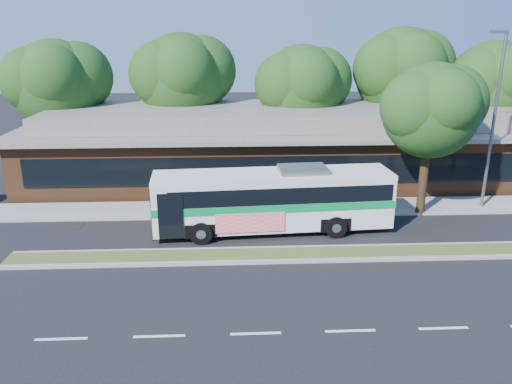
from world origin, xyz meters
TOP-DOWN VIEW (x-y plane):
  - ground at (0.00, 0.00)m, footprint 120.00×120.00m
  - median_strip at (0.00, 0.60)m, footprint 26.00×1.10m
  - sidewalk at (0.00, 6.40)m, footprint 44.00×2.60m
  - plaza_building at (0.00, 12.99)m, footprint 33.20×11.20m
  - lamp_post at (9.56, 6.00)m, footprint 0.93×0.18m
  - tree_bg_a at (-14.58, 15.14)m, footprint 6.47×5.80m
  - tree_bg_b at (-6.57, 16.14)m, footprint 6.69×6.00m
  - tree_bg_c at (1.40, 15.13)m, footprint 6.24×5.60m
  - tree_bg_d at (8.45, 16.15)m, footprint 6.91×6.20m
  - tree_bg_e at (14.42, 15.14)m, footprint 6.47×5.80m
  - transit_bus at (-1.74, 3.44)m, footprint 11.18×3.16m
  - sidewalk_tree at (6.34, 5.41)m, footprint 5.19×4.66m

SIDE VIEW (x-z plane):
  - ground at x=0.00m, z-range 0.00..0.00m
  - sidewalk at x=0.00m, z-range 0.00..0.12m
  - median_strip at x=0.00m, z-range 0.00..0.15m
  - transit_bus at x=-1.74m, z-range 0.18..3.28m
  - plaza_building at x=0.00m, z-range -0.10..4.35m
  - lamp_post at x=9.56m, z-range 0.37..9.44m
  - sidewalk_tree at x=6.34m, z-range 1.62..9.31m
  - tree_bg_c at x=1.40m, z-range 1.46..9.72m
  - tree_bg_e at x=14.42m, z-range 1.49..10.00m
  - tree_bg_a at x=-14.58m, z-range 1.55..10.18m
  - tree_bg_b at x=-6.57m, z-range 1.64..10.64m
  - tree_bg_d at x=8.45m, z-range 1.73..11.10m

